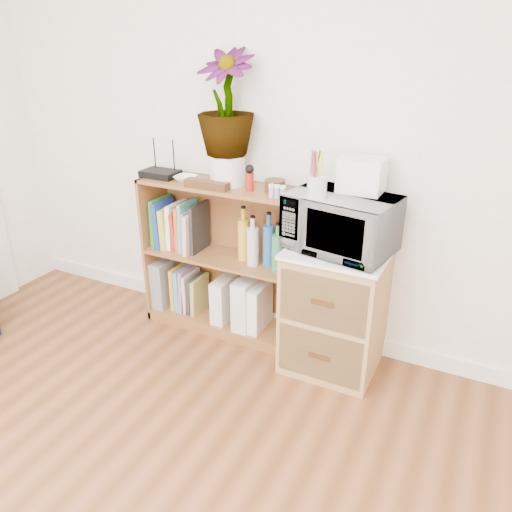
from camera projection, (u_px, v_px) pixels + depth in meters
The scene contains 21 objects.
skirting_board at pixel (282, 322), 3.20m from camera, with size 4.00×0.02×0.10m, color white.
bookshelf at pixel (222, 260), 3.05m from camera, with size 1.00×0.30×0.95m, color brown.
wicker_unit at pixel (335, 311), 2.74m from camera, with size 0.50×0.45×0.70m, color #9E7542.
microwave at pixel (341, 223), 2.52m from camera, with size 0.53×0.36×0.29m, color silver.
pen_cup at pixel (317, 186), 2.41m from camera, with size 0.10×0.10×0.11m, color silver.
small_appliance at pixel (362, 175), 2.48m from camera, with size 0.22×0.18×0.17m, color white.
router at pixel (160, 174), 3.00m from camera, with size 0.22×0.15×0.04m, color black.
white_bowl at pixel (186, 178), 2.91m from camera, with size 0.13×0.13×0.03m, color white.
plant_pot at pixel (227, 170), 2.82m from camera, with size 0.20×0.20×0.17m, color silver.
potted_plant at pixel (226, 103), 2.67m from camera, with size 0.31×0.31×0.56m, color #307837.
trinket_box at pixel (207, 184), 2.78m from camera, with size 0.27×0.07×0.04m, color #36210E.
kokeshi_doll at pixel (250, 182), 2.72m from camera, with size 0.04×0.04×0.10m, color maroon.
wooden_bowl at pixel (275, 186), 2.71m from camera, with size 0.11×0.11×0.07m, color #36200E.
paint_jars at pixel (277, 192), 2.61m from camera, with size 0.12×0.04×0.06m, color pink.
file_box at pixel (166, 281), 3.33m from camera, with size 0.09×0.25×0.32m, color slate.
magazine_holder_left at pixel (224, 299), 3.15m from camera, with size 0.09×0.22×0.28m, color silver.
magazine_holder_mid at pixel (248, 301), 3.07m from camera, with size 0.10×0.26×0.32m, color silver.
magazine_holder_right at pixel (258, 306), 3.05m from camera, with size 0.09×0.23×0.29m, color white.
cookbooks at pixel (179, 226), 3.11m from camera, with size 0.31×0.20×0.31m.
liquor_bottles at pixel (272, 243), 2.85m from camera, with size 0.47×0.07×0.32m.
lower_books at pixel (189, 290), 3.27m from camera, with size 0.19×0.19×0.29m.
Camera 1 is at (1.07, -0.29, 1.74)m, focal length 35.00 mm.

